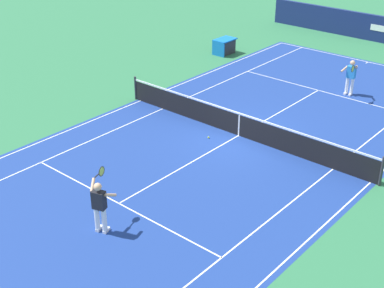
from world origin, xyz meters
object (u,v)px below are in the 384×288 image
object	(u,v)px
tennis_net	(239,124)
tennis_player_far	(351,76)
tennis_ball	(209,137)
equipment_cart_tarped	(224,46)
tennis_player_near	(100,204)

from	to	relation	value
tennis_net	tennis_player_far	world-z (taller)	tennis_player_far
tennis_net	tennis_ball	xyz separation A→B (m)	(0.96, -0.76, -0.46)
tennis_player_far	equipment_cart_tarped	world-z (taller)	tennis_player_far
tennis_player_near	tennis_ball	size ratio (longest dim) A/B	25.71
tennis_player_near	tennis_ball	bearing A→B (deg)	-167.79
tennis_player_far	equipment_cart_tarped	distance (m)	8.27
tennis_net	tennis_player_far	bearing A→B (deg)	169.00
tennis_net	equipment_cart_tarped	distance (m)	10.52
tennis_net	tennis_ball	distance (m)	1.30
tennis_net	tennis_ball	bearing A→B (deg)	-38.24
tennis_player_far	equipment_cart_tarped	size ratio (longest dim) A/B	1.36
tennis_net	equipment_cart_tarped	size ratio (longest dim) A/B	9.36
tennis_net	equipment_cart_tarped	world-z (taller)	tennis_net
tennis_player_near	equipment_cart_tarped	world-z (taller)	tennis_player_near
tennis_player_far	tennis_ball	world-z (taller)	tennis_player_far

